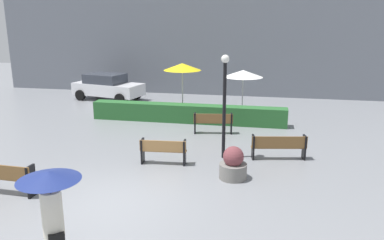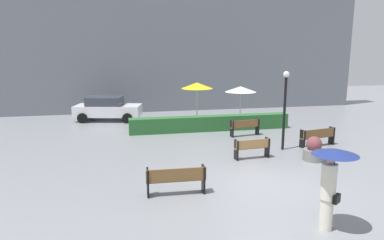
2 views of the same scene
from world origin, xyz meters
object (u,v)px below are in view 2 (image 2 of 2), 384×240
(bench_back_row, at_px, (245,126))
(planter_pot, at_px, (314,150))
(patio_umbrella_yellow, at_px, (197,86))
(parked_car, at_px, (107,108))
(bench_near_left, at_px, (176,179))
(lamp_post, at_px, (285,102))
(bench_far_right, at_px, (318,136))
(patio_umbrella_white, at_px, (241,89))
(bench_mid_center, at_px, (252,147))
(pedestrian_with_umbrella, at_px, (331,175))

(bench_back_row, xyz_separation_m, planter_pot, (1.29, -4.62, -0.10))
(patio_umbrella_yellow, relative_size, parked_car, 0.59)
(planter_pot, bearing_deg, bench_near_left, -159.16)
(bench_back_row, distance_m, patio_umbrella_yellow, 4.02)
(lamp_post, bearing_deg, bench_far_right, 5.82)
(bench_back_row, xyz_separation_m, patio_umbrella_white, (0.97, 3.56, 1.59))
(bench_back_row, distance_m, bench_mid_center, 4.04)
(pedestrian_with_umbrella, xyz_separation_m, lamp_post, (2.27, 7.09, 0.77))
(lamp_post, bearing_deg, parked_car, 132.75)
(bench_back_row, xyz_separation_m, patio_umbrella_yellow, (-1.99, 2.91, 1.93))
(bench_near_left, distance_m, patio_umbrella_yellow, 10.47)
(bench_back_row, height_order, patio_umbrella_white, patio_umbrella_white)
(bench_far_right, height_order, planter_pot, planter_pot)
(lamp_post, bearing_deg, bench_back_row, 105.26)
(parked_car, bearing_deg, bench_mid_center, -57.65)
(planter_pot, relative_size, patio_umbrella_yellow, 0.38)
(patio_umbrella_yellow, bearing_deg, planter_pot, -66.53)
(bench_far_right, distance_m, parked_car, 13.17)
(planter_pot, bearing_deg, parked_car, 129.26)
(bench_far_right, bearing_deg, bench_mid_center, -162.22)
(bench_mid_center, xyz_separation_m, bench_near_left, (-3.75, -3.09, 0.03))
(bench_mid_center, bearing_deg, bench_near_left, -140.56)
(bench_near_left, relative_size, parked_car, 0.42)
(pedestrian_with_umbrella, bearing_deg, patio_umbrella_yellow, 92.21)
(lamp_post, bearing_deg, pedestrian_with_umbrella, -107.75)
(pedestrian_with_umbrella, bearing_deg, bench_mid_center, 86.52)
(bench_far_right, height_order, patio_umbrella_white, patio_umbrella_white)
(patio_umbrella_yellow, bearing_deg, bench_back_row, -55.71)
(bench_near_left, bearing_deg, patio_umbrella_yellow, 73.69)
(bench_back_row, distance_m, lamp_post, 3.41)
(bench_back_row, distance_m, planter_pot, 4.80)
(patio_umbrella_white, xyz_separation_m, parked_car, (-8.29, 2.35, -1.30))
(bench_back_row, relative_size, bench_near_left, 0.89)
(bench_near_left, xyz_separation_m, patio_umbrella_yellow, (2.89, 9.88, 1.93))
(bench_back_row, bearing_deg, patio_umbrella_yellow, 124.29)
(bench_near_left, distance_m, lamp_post, 7.19)
(bench_far_right, distance_m, lamp_post, 2.57)
(bench_mid_center, distance_m, planter_pot, 2.52)
(planter_pot, distance_m, patio_umbrella_white, 8.35)
(bench_back_row, height_order, pedestrian_with_umbrella, pedestrian_with_umbrella)
(bench_back_row, xyz_separation_m, bench_near_left, (-4.88, -6.97, 0.00))
(bench_far_right, distance_m, patio_umbrella_yellow, 7.53)
(bench_back_row, height_order, bench_mid_center, bench_back_row)
(bench_far_right, relative_size, bench_mid_center, 1.22)
(bench_mid_center, bearing_deg, planter_pot, -17.13)
(parked_car, bearing_deg, planter_pot, -50.74)
(lamp_post, relative_size, parked_car, 0.80)
(bench_back_row, bearing_deg, pedestrian_with_umbrella, -98.53)
(bench_mid_center, relative_size, bench_near_left, 0.83)
(parked_car, bearing_deg, bench_near_left, -79.25)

